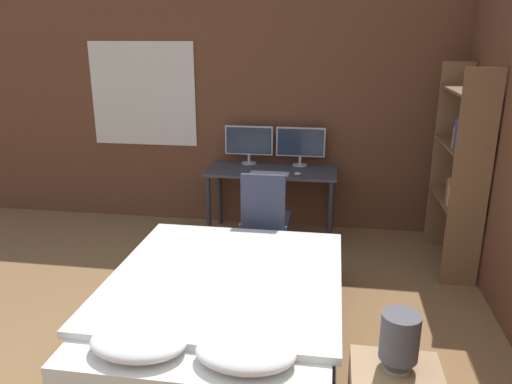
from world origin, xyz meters
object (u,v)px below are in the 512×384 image
keyboard (269,174)px  bookshelf (462,163)px  bed (223,312)px  monitor_left (249,142)px  monitor_right (301,144)px  bedside_lamp (400,337)px  computer_mouse (298,174)px  office_chair (265,228)px  desk (272,178)px

keyboard → bookshelf: bookshelf is taller
bed → monitor_left: size_ratio=3.94×
bed → keyboard: 1.92m
monitor_left → bed: bearing=-85.0°
monitor_right → bedside_lamp: bearing=-77.0°
bookshelf → keyboard: bearing=169.1°
computer_mouse → bookshelf: 1.54m
office_chair → monitor_left: bearing=108.6°
keyboard → office_chair: office_chair is taller
bedside_lamp → computer_mouse: bearing=104.8°
computer_mouse → bedside_lamp: bearing=-75.2°
office_chair → keyboard: bearing=93.2°
bed → monitor_right: (0.37, 2.26, 0.75)m
bedside_lamp → bookshelf: bearing=71.6°
keyboard → computer_mouse: 0.29m
monitor_left → monitor_right: (0.57, 0.00, 0.00)m
computer_mouse → desk: bearing=144.6°
computer_mouse → bookshelf: (1.48, -0.34, 0.26)m
computer_mouse → bookshelf: bearing=-13.0°
bed → bedside_lamp: (1.08, -0.83, 0.46)m
bedside_lamp → office_chair: office_chair is taller
monitor_right → office_chair: bearing=-105.4°
bed → monitor_left: (-0.20, 2.26, 0.75)m
bed → monitor_left: monitor_left is taller
bedside_lamp → desk: size_ratio=0.22×
bed → computer_mouse: 1.96m
bed → computer_mouse: bearing=78.6°
desk → bookshelf: bookshelf is taller
computer_mouse → office_chair: office_chair is taller
keyboard → office_chair: 0.65m
desk → office_chair: size_ratio=1.48×
desk → computer_mouse: 0.37m
bookshelf → computer_mouse: bearing=167.0°
bed → bookshelf: bookshelf is taller
keyboard → bookshelf: 1.83m
monitor_left → office_chair: size_ratio=0.57×
keyboard → bookshelf: (1.77, -0.34, 0.27)m
bed → desk: 2.10m
bed → bookshelf: (1.86, 1.51, 0.78)m
bedside_lamp → monitor_right: bearing=103.0°
monitor_left → monitor_right: size_ratio=1.00×
bedside_lamp → computer_mouse: (-0.71, 2.68, 0.07)m
monitor_left → monitor_right: same height
desk → office_chair: bearing=-87.7°
bed → bedside_lamp: 1.44m
desk → office_chair: 0.77m
bed → bookshelf: bearing=39.1°
monitor_right → keyboard: (-0.28, -0.41, -0.23)m
bookshelf → bed: bearing=-140.9°
bed → keyboard: (0.08, 1.85, 0.52)m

